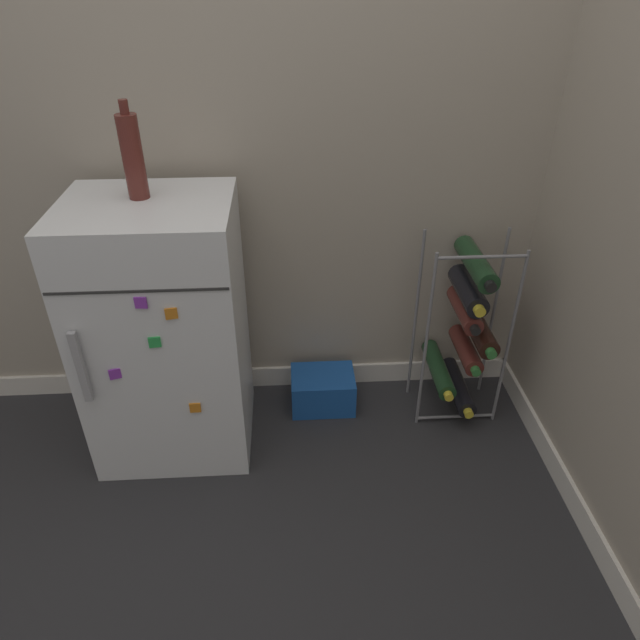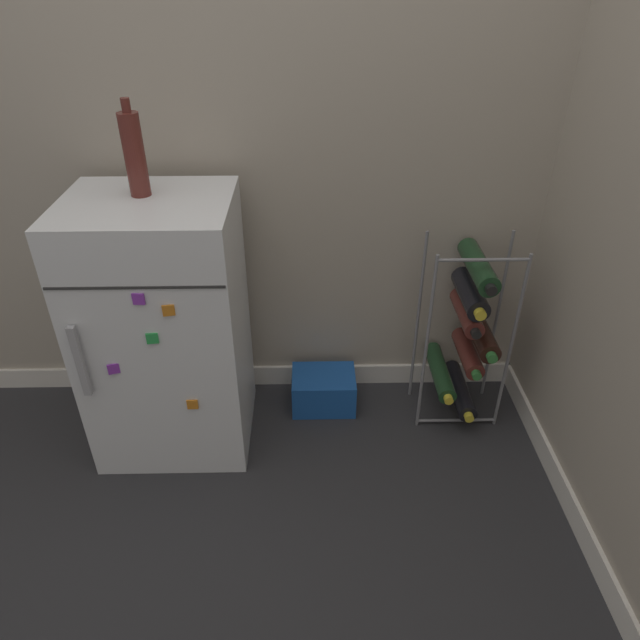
{
  "view_description": "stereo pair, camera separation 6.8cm",
  "coord_description": "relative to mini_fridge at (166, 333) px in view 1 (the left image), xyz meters",
  "views": [
    {
      "loc": [
        -0.08,
        -1.36,
        1.57
      ],
      "look_at": [
        0.03,
        0.35,
        0.47
      ],
      "focal_mm": 32.0,
      "sensor_mm": 36.0,
      "label": 1
    },
    {
      "loc": [
        -0.01,
        -1.36,
        1.57
      ],
      "look_at": [
        0.03,
        0.35,
        0.47
      ],
      "focal_mm": 32.0,
      "sensor_mm": 36.0,
      "label": 2
    }
  ],
  "objects": [
    {
      "name": "ground_plane",
      "position": [
        0.51,
        -0.3,
        -0.47
      ],
      "size": [
        14.0,
        14.0,
        0.0
      ],
      "primitive_type": "plane",
      "color": "#28282B"
    },
    {
      "name": "fridge_top_bottle",
      "position": [
        -0.02,
        0.05,
        0.6
      ],
      "size": [
        0.06,
        0.06,
        0.29
      ],
      "color": "#56231E",
      "rests_on": "mini_fridge"
    },
    {
      "name": "soda_box",
      "position": [
        0.55,
        0.14,
        -0.4
      ],
      "size": [
        0.25,
        0.19,
        0.15
      ],
      "color": "#194C9E",
      "rests_on": "ground_plane"
    },
    {
      "name": "mini_fridge",
      "position": [
        0.0,
        0.0,
        0.0
      ],
      "size": [
        0.53,
        0.48,
        0.94
      ],
      "color": "silver",
      "rests_on": "ground_plane"
    },
    {
      "name": "wine_rack",
      "position": [
        1.09,
        0.1,
        -0.09
      ],
      "size": [
        0.32,
        0.33,
        0.75
      ],
      "color": "slate",
      "rests_on": "ground_plane"
    },
    {
      "name": "wall_back",
      "position": [
        0.51,
        0.31,
        0.77
      ],
      "size": [
        6.7,
        0.07,
        2.5
      ],
      "color": "#9E9384",
      "rests_on": "ground_plane"
    }
  ]
}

